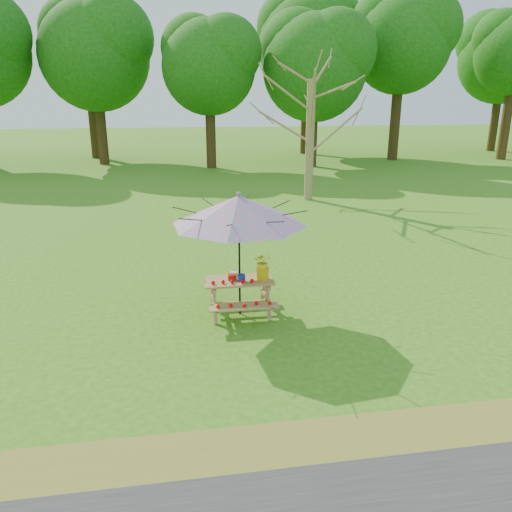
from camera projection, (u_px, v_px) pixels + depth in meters
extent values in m
plane|color=#386F15|center=(309.00, 336.00, 8.35)|extent=(120.00, 120.00, 0.00)
cube|color=olive|center=(372.00, 446.00, 5.72)|extent=(120.00, 1.20, 0.01)
cylinder|color=#836647|center=(310.00, 141.00, 18.72)|extent=(0.30, 0.30, 4.43)
cube|color=#9B7B46|center=(240.00, 280.00, 9.01)|extent=(1.20, 0.62, 0.04)
cube|color=#9B7B46|center=(244.00, 307.00, 8.58)|extent=(1.20, 0.22, 0.04)
cube|color=#9B7B46|center=(236.00, 285.00, 9.62)|extent=(1.20, 0.22, 0.04)
cylinder|color=black|center=(239.00, 255.00, 8.87)|extent=(0.04, 0.04, 2.25)
cone|color=teal|center=(239.00, 210.00, 8.61)|extent=(2.96, 2.96, 0.51)
sphere|color=teal|center=(239.00, 194.00, 8.53)|extent=(0.08, 0.08, 0.08)
cube|color=#B41A0E|center=(232.00, 277.00, 8.98)|extent=(0.14, 0.12, 0.10)
cylinder|color=#132A9A|center=(242.00, 278.00, 8.90)|extent=(0.13, 0.13, 0.13)
cube|color=beige|center=(234.00, 274.00, 9.19)|extent=(0.13, 0.13, 0.07)
cylinder|color=#DDB10B|center=(263.00, 273.00, 8.99)|extent=(0.22, 0.22, 0.22)
imported|color=yellow|center=(263.00, 262.00, 8.93)|extent=(0.31, 0.27, 0.34)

